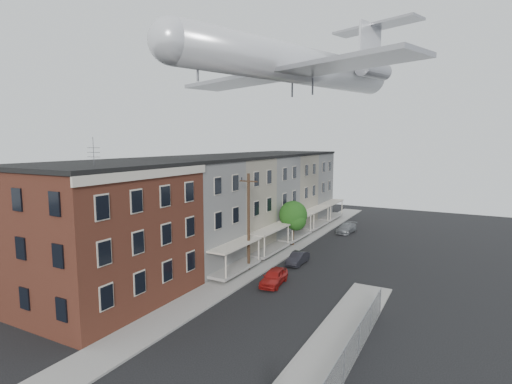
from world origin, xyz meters
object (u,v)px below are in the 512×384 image
Objects in this scene: car_near at (274,277)px; car_far at (346,228)px; airplane at (300,65)px; car_mid at (298,258)px; utility_pole at (249,221)px; street_tree at (294,216)px.

car_near is 21.66m from car_far.
car_far is 0.15× the size of airplane.
car_near reaches higher than car_mid.
car_mid is at bearing 109.23° from airplane.
utility_pole reaches higher than car_mid.
street_tree is (0.33, 9.92, -1.22)m from utility_pole.
airplane is at bearing -65.08° from street_tree.
utility_pole is 6.54m from car_mid.
utility_pole is 5.87m from car_near.
car_far reaches higher than car_mid.
airplane is (0.08, 4.85, 17.91)m from car_near.
car_mid is at bearing -63.90° from street_tree.
utility_pole is 2.54× the size of car_mid.
airplane reaches higher than utility_pole.
utility_pole is 14.62m from airplane.
car_far is at bearing 89.75° from airplane.
car_near is 6.16m from car_mid.
car_mid is at bearing -86.68° from car_far.
street_tree is 12.91m from car_near.
utility_pole reaches higher than car_far.
car_far is at bearing 87.93° from car_mid.
street_tree is 10.50m from car_far.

